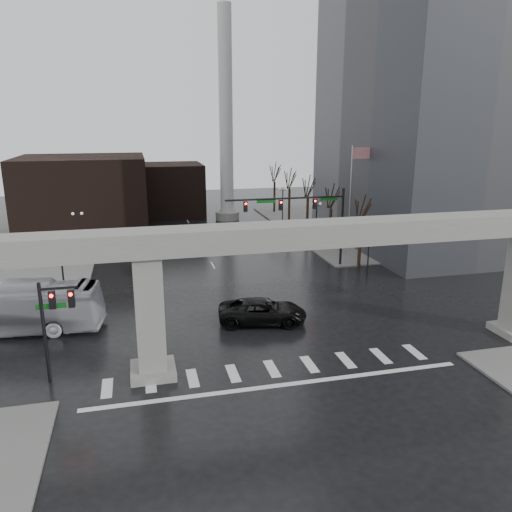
# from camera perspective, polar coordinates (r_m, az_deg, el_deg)

# --- Properties ---
(ground) EXTENTS (160.00, 160.00, 0.00)m
(ground) POSITION_cam_1_polar(r_m,az_deg,el_deg) (31.78, 1.34, -11.93)
(ground) COLOR black
(ground) RESTS_ON ground
(sidewalk_ne) EXTENTS (28.00, 36.00, 0.15)m
(sidewalk_ne) POSITION_cam_1_polar(r_m,az_deg,el_deg) (73.00, 13.87, 3.39)
(sidewalk_ne) COLOR slate
(sidewalk_ne) RESTS_ON ground
(elevated_guideway) EXTENTS (48.00, 2.60, 8.70)m
(elevated_guideway) POSITION_cam_1_polar(r_m,az_deg,el_deg) (29.63, 3.78, 0.28)
(elevated_guideway) COLOR gray
(elevated_guideway) RESTS_ON ground
(office_tower) EXTENTS (22.00, 26.00, 42.00)m
(office_tower) POSITION_cam_1_polar(r_m,az_deg,el_deg) (64.30, 21.14, 20.08)
(office_tower) COLOR slate
(office_tower) RESTS_ON ground
(building_far_left) EXTENTS (16.00, 14.00, 10.00)m
(building_far_left) POSITION_cam_1_polar(r_m,az_deg,el_deg) (70.25, -19.09, 6.63)
(building_far_left) COLOR black
(building_far_left) RESTS_ON ground
(building_far_mid) EXTENTS (10.00, 10.00, 8.00)m
(building_far_mid) POSITION_cam_1_polar(r_m,az_deg,el_deg) (80.16, -9.80, 7.48)
(building_far_mid) COLOR black
(building_far_mid) RESTS_ON ground
(smokestack) EXTENTS (3.60, 3.60, 30.00)m
(smokestack) POSITION_cam_1_polar(r_m,az_deg,el_deg) (74.51, -3.44, 14.32)
(smokestack) COLOR beige
(smokestack) RESTS_ON ground
(signal_mast_arm) EXTENTS (12.12, 0.43, 8.00)m
(signal_mast_arm) POSITION_cam_1_polar(r_m,az_deg,el_deg) (49.68, 5.82, 5.10)
(signal_mast_arm) COLOR black
(signal_mast_arm) RESTS_ON ground
(signal_left_pole) EXTENTS (2.30, 0.30, 6.00)m
(signal_left_pole) POSITION_cam_1_polar(r_m,az_deg,el_deg) (30.08, -22.19, -6.26)
(signal_left_pole) COLOR black
(signal_left_pole) RESTS_ON ground
(flagpole_assembly) EXTENTS (2.06, 0.12, 12.00)m
(flagpole_assembly) POSITION_cam_1_polar(r_m,az_deg,el_deg) (54.70, 11.04, 7.63)
(flagpole_assembly) COLOR silver
(flagpole_assembly) RESTS_ON ground
(lamp_right_0) EXTENTS (1.22, 0.32, 5.11)m
(lamp_right_0) POSITION_cam_1_polar(r_m,az_deg,el_deg) (47.57, 12.79, 1.44)
(lamp_right_0) COLOR black
(lamp_right_0) RESTS_ON ground
(lamp_right_1) EXTENTS (1.22, 0.32, 5.11)m
(lamp_right_1) POSITION_cam_1_polar(r_m,az_deg,el_deg) (60.12, 6.91, 4.55)
(lamp_right_1) COLOR black
(lamp_right_1) RESTS_ON ground
(lamp_right_2) EXTENTS (1.22, 0.32, 5.11)m
(lamp_right_2) POSITION_cam_1_polar(r_m,az_deg,el_deg) (73.20, 3.08, 6.54)
(lamp_right_2) COLOR black
(lamp_right_2) RESTS_ON ground
(lamp_left_0) EXTENTS (1.22, 0.32, 5.11)m
(lamp_left_0) POSITION_cam_1_polar(r_m,az_deg,el_deg) (43.17, -21.33, -0.64)
(lamp_left_0) COLOR black
(lamp_left_0) RESTS_ON ground
(lamp_left_1) EXTENTS (1.22, 0.32, 5.11)m
(lamp_left_1) POSITION_cam_1_polar(r_m,az_deg,el_deg) (56.71, -19.63, 3.12)
(lamp_left_1) COLOR black
(lamp_left_1) RESTS_ON ground
(lamp_left_2) EXTENTS (1.22, 0.32, 5.11)m
(lamp_left_2) POSITION_cam_1_polar(r_m,az_deg,el_deg) (70.42, -18.57, 5.43)
(lamp_left_2) COLOR black
(lamp_left_2) RESTS_ON ground
(tree_right_0) EXTENTS (1.09, 1.58, 7.50)m
(tree_right_0) POSITION_cam_1_polar(r_m,az_deg,el_deg) (51.68, 11.82, 1.80)
(tree_right_0) COLOR black
(tree_right_0) RESTS_ON ground
(tree_right_1) EXTENTS (1.09, 1.61, 7.67)m
(tree_right_1) POSITION_cam_1_polar(r_m,az_deg,el_deg) (58.80, 8.51, 3.63)
(tree_right_1) COLOR black
(tree_right_1) RESTS_ON ground
(tree_right_2) EXTENTS (1.10, 1.63, 7.85)m
(tree_right_2) POSITION_cam_1_polar(r_m,az_deg,el_deg) (66.13, 5.92, 5.06)
(tree_right_2) COLOR black
(tree_right_2) RESTS_ON ground
(tree_right_3) EXTENTS (1.11, 1.66, 8.02)m
(tree_right_3) POSITION_cam_1_polar(r_m,az_deg,el_deg) (73.60, 3.84, 6.19)
(tree_right_3) COLOR black
(tree_right_3) RESTS_ON ground
(tree_right_4) EXTENTS (1.12, 1.69, 8.19)m
(tree_right_4) POSITION_cam_1_polar(r_m,az_deg,el_deg) (81.17, 2.14, 7.10)
(tree_right_4) COLOR black
(tree_right_4) RESTS_ON ground
(pickup_truck) EXTENTS (6.96, 4.25, 1.80)m
(pickup_truck) POSITION_cam_1_polar(r_m,az_deg,el_deg) (37.01, 0.75, -6.34)
(pickup_truck) COLOR black
(pickup_truck) RESTS_ON ground
(city_bus) EXTENTS (13.14, 4.79, 3.58)m
(city_bus) POSITION_cam_1_polar(r_m,az_deg,el_deg) (39.23, -26.51, -5.36)
(city_bus) COLOR silver
(city_bus) RESTS_ON ground
(far_car) EXTENTS (2.03, 4.13, 1.36)m
(far_car) POSITION_cam_1_polar(r_m,az_deg,el_deg) (50.29, -12.53, -1.10)
(far_car) COLOR black
(far_car) RESTS_ON ground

